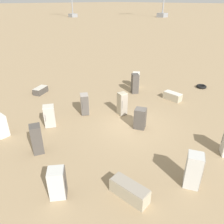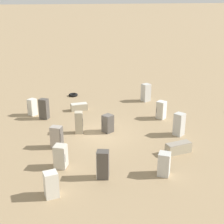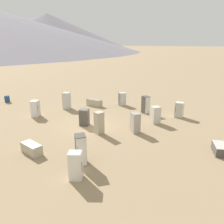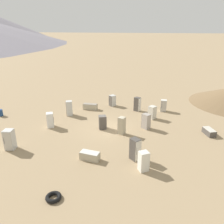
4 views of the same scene
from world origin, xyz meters
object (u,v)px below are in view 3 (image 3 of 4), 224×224
(discarded_fridge_13, at_px, (67,101))
(discarded_fridge_1, at_px, (146,105))
(discarded_fridge_12, at_px, (219,149))
(rusty_barrel, at_px, (7,99))
(discarded_fridge_8, at_px, (84,117))
(discarded_fridge_4, at_px, (81,150))
(discarded_fridge_11, at_px, (76,166))
(discarded_fridge_3, at_px, (35,109))
(discarded_fridge_0, at_px, (155,115))
(discarded_fridge_7, at_px, (99,123))
(discarded_fridge_5, at_px, (94,103))
(discarded_fridge_14, at_px, (135,123))
(discarded_fridge_6, at_px, (32,149))
(discarded_fridge_2, at_px, (179,110))
(discarded_fridge_10, at_px, (122,99))

(discarded_fridge_13, bearing_deg, discarded_fridge_1, -89.64)
(discarded_fridge_12, xyz_separation_m, rusty_barrel, (-2.12, 23.21, 0.09))
(discarded_fridge_8, distance_m, discarded_fridge_13, 5.56)
(discarded_fridge_4, bearing_deg, discarded_fridge_11, 72.19)
(discarded_fridge_3, bearing_deg, discarded_fridge_0, 85.95)
(discarded_fridge_0, bearing_deg, discarded_fridge_7, -175.35)
(rusty_barrel, bearing_deg, discarded_fridge_12, -84.78)
(discarded_fridge_1, xyz_separation_m, rusty_barrel, (-6.55, 15.20, -0.48))
(discarded_fridge_1, relative_size, discarded_fridge_5, 0.94)
(discarded_fridge_12, xyz_separation_m, discarded_fridge_13, (0.52, 15.44, 0.59))
(discarded_fridge_0, xyz_separation_m, discarded_fridge_5, (0.72, 7.96, -0.38))
(discarded_fridge_3, height_order, discarded_fridge_8, discarded_fridge_3)
(discarded_fridge_0, distance_m, discarded_fridge_1, 2.92)
(discarded_fridge_3, bearing_deg, discarded_fridge_14, 72.18)
(rusty_barrel, bearing_deg, discarded_fridge_8, -88.70)
(discarded_fridge_0, height_order, discarded_fridge_6, discarded_fridge_0)
(discarded_fridge_2, distance_m, discarded_fridge_10, 6.71)
(discarded_fridge_0, distance_m, discarded_fridge_7, 5.35)
(discarded_fridge_6, distance_m, rusty_barrel, 14.79)
(discarded_fridge_0, relative_size, rusty_barrel, 1.94)
(discarded_fridge_10, bearing_deg, discarded_fridge_5, 81.00)
(discarded_fridge_2, distance_m, discarded_fridge_13, 11.61)
(discarded_fridge_14, xyz_separation_m, rusty_barrel, (-1.68, 17.06, -0.41))
(discarded_fridge_11, relative_size, discarded_fridge_14, 0.96)
(discarded_fridge_2, xyz_separation_m, discarded_fridge_5, (-2.15, 9.00, -0.36))
(discarded_fridge_0, distance_m, discarded_fridge_10, 6.38)
(discarded_fridge_7, relative_size, discarded_fridge_8, 1.23)
(discarded_fridge_0, xyz_separation_m, discarded_fridge_8, (-4.25, 4.51, -0.04))
(discarded_fridge_2, height_order, discarded_fridge_5, discarded_fridge_2)
(discarded_fridge_10, bearing_deg, discarded_fridge_7, 150.74)
(discarded_fridge_2, height_order, discarded_fridge_7, discarded_fridge_7)
(discarded_fridge_1, height_order, discarded_fridge_14, discarded_fridge_1)
(discarded_fridge_13, bearing_deg, discarded_fridge_2, -93.16)
(discarded_fridge_11, bearing_deg, rusty_barrel, -144.37)
(discarded_fridge_6, xyz_separation_m, discarded_fridge_8, (5.70, 0.96, 0.38))
(discarded_fridge_0, bearing_deg, discarded_fridge_2, 10.50)
(discarded_fridge_6, distance_m, discarded_fridge_7, 5.31)
(discarded_fridge_2, bearing_deg, discarded_fridge_12, 128.63)
(discarded_fridge_6, height_order, discarded_fridge_11, discarded_fridge_11)
(discarded_fridge_13, relative_size, rusty_barrel, 2.28)
(discarded_fridge_3, bearing_deg, discarded_fridge_8, 69.96)
(discarded_fridge_4, relative_size, rusty_barrel, 2.31)
(discarded_fridge_2, xyz_separation_m, discarded_fridge_10, (0.04, 6.71, -0.00))
(discarded_fridge_11, bearing_deg, discarded_fridge_10, 168.94)
(discarded_fridge_13, bearing_deg, discarded_fridge_14, -123.30)
(discarded_fridge_1, height_order, discarded_fridge_4, discarded_fridge_4)
(discarded_fridge_4, xyz_separation_m, discarded_fridge_10, (11.76, 5.52, -0.17))
(discarded_fridge_8, bearing_deg, discarded_fridge_2, 115.36)
(discarded_fridge_5, xyz_separation_m, discarded_fridge_6, (-10.67, -4.41, -0.04))
(discarded_fridge_10, bearing_deg, discarded_fridge_13, 88.50)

